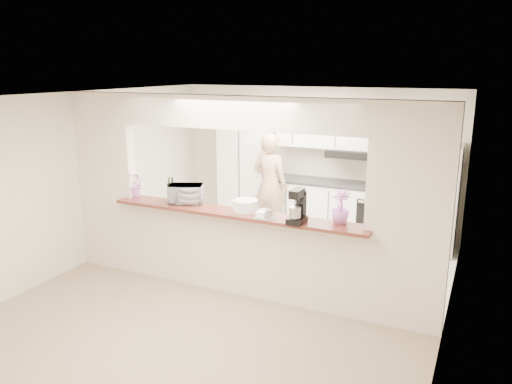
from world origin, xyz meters
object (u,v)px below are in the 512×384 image
Objects in this scene: person at (270,185)px; refrigerator at (433,198)px; stand_mixer at (298,208)px; toaster_oven at (186,194)px.

refrigerator is at bearing -164.60° from person.
stand_mixer is 2.84m from person.
refrigerator reaches higher than stand_mixer.
person is (0.22, 2.25, -0.33)m from toaster_oven.
toaster_oven is (-2.83, -2.60, 0.36)m from refrigerator.
toaster_oven is 0.25× the size of person.
toaster_oven is 1.09× the size of stand_mixer.
refrigerator reaches higher than toaster_oven.
refrigerator is 2.63m from person.
toaster_oven is 1.64m from stand_mixer.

